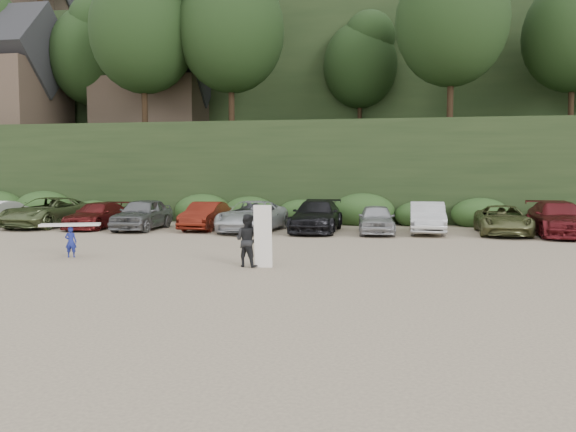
# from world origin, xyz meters

# --- Properties ---
(ground) EXTENTS (120.00, 120.00, 0.00)m
(ground) POSITION_xyz_m (0.00, 0.00, 0.00)
(ground) COLOR tan
(ground) RESTS_ON ground
(hillside_backdrop) EXTENTS (90.00, 41.50, 28.00)m
(hillside_backdrop) POSITION_xyz_m (-0.26, 35.93, 11.22)
(hillside_backdrop) COLOR black
(hillside_backdrop) RESTS_ON ground
(parked_cars) EXTENTS (33.63, 6.28, 1.61)m
(parked_cars) POSITION_xyz_m (-1.62, 10.00, 0.75)
(parked_cars) COLOR #ABACB0
(parked_cars) RESTS_ON ground
(child_surfer) EXTENTS (2.00, 1.23, 1.16)m
(child_surfer) POSITION_xyz_m (-5.12, 0.15, 0.79)
(child_surfer) COLOR navy
(child_surfer) RESTS_ON ground
(adult_surfer) EXTENTS (1.28, 0.82, 1.92)m
(adult_surfer) POSITION_xyz_m (1.35, -0.73, 0.83)
(adult_surfer) COLOR black
(adult_surfer) RESTS_ON ground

